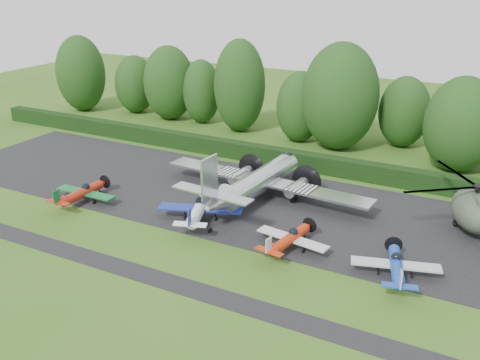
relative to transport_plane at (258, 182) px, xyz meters
The scene contains 19 objects.
ground 10.83m from the transport_plane, 96.47° to the right, with size 160.00×160.00×0.00m, color #325A19.
apron 2.41m from the transport_plane, 154.59° to the right, with size 70.00×18.00×0.01m, color black.
taxiway_verge 16.73m from the transport_plane, 94.14° to the right, with size 70.00×2.00×0.00m, color black.
hedgerow 10.69m from the transport_plane, 96.55° to the left, with size 90.00×1.60×2.00m, color black.
transport_plane is the anchor object (origin of this frame).
light_plane_red 17.38m from the transport_plane, 150.55° to the right, with size 6.65×7.00×2.56m.
light_plane_white 7.31m from the transport_plane, 111.60° to the right, with size 7.74×8.14×2.97m.
light_plane_orange 10.43m from the transport_plane, 49.66° to the right, with size 6.40×6.73×2.46m.
light_plane_blue 17.50m from the transport_plane, 28.03° to the right, with size 6.62×6.96×2.54m.
helicopter 19.78m from the transport_plane, ahead, with size 13.61×15.93×4.38m.
tree_0 33.65m from the transport_plane, 139.43° to the left, with size 7.69×7.69×11.12m.
tree_1 20.38m from the transport_plane, 84.92° to the left, with size 9.60×9.60×13.48m.
tree_3 24.65m from the transport_plane, 48.14° to the left, with size 8.13×8.13×10.85m.
tree_4 39.68m from the transport_plane, 145.21° to the left, with size 6.39×6.39×9.06m.
tree_7 26.12m from the transport_plane, 70.01° to the left, with size 6.46×6.46×9.15m.
tree_8 20.82m from the transport_plane, 100.39° to the left, with size 6.22×6.22×9.40m.
tree_9 29.97m from the transport_plane, 132.04° to the left, with size 5.59×5.59×9.43m.
tree_10 24.99m from the transport_plane, 121.85° to the left, with size 7.15×7.15×12.90m.
tree_11 45.64m from the transport_plane, 154.33° to the left, with size 7.70×7.70×11.98m.
Camera 1 is at (22.28, -33.67, 21.69)m, focal length 40.00 mm.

